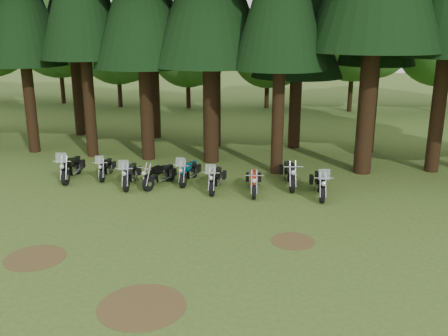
{
  "coord_description": "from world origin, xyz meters",
  "views": [
    {
      "loc": [
        4.83,
        -14.32,
        6.7
      ],
      "look_at": [
        1.49,
        5.0,
        1.0
      ],
      "focal_mm": 40.0,
      "sensor_mm": 36.0,
      "label": 1
    }
  ],
  "objects_px": {
    "motorcycle_1": "(106,169)",
    "motorcycle_4": "(189,172)",
    "motorcycle_7": "(290,174)",
    "motorcycle_6": "(254,182)",
    "motorcycle_3": "(160,176)",
    "motorcycle_5": "(216,179)",
    "motorcycle_8": "(320,185)",
    "motorcycle_0": "(71,168)",
    "motorcycle_2": "(130,175)"
  },
  "relations": [
    {
      "from": "motorcycle_8",
      "to": "motorcycle_0",
      "type": "bearing_deg",
      "value": 171.65
    },
    {
      "from": "motorcycle_4",
      "to": "motorcycle_5",
      "type": "xyz_separation_m",
      "value": [
        1.35,
        -0.83,
        0.01
      ]
    },
    {
      "from": "motorcycle_0",
      "to": "motorcycle_6",
      "type": "relative_size",
      "value": 1.11
    },
    {
      "from": "motorcycle_1",
      "to": "motorcycle_8",
      "type": "distance_m",
      "value": 9.5
    },
    {
      "from": "motorcycle_3",
      "to": "motorcycle_8",
      "type": "relative_size",
      "value": 0.91
    },
    {
      "from": "motorcycle_0",
      "to": "motorcycle_4",
      "type": "bearing_deg",
      "value": -2.64
    },
    {
      "from": "motorcycle_1",
      "to": "motorcycle_4",
      "type": "relative_size",
      "value": 0.91
    },
    {
      "from": "motorcycle_4",
      "to": "motorcycle_7",
      "type": "distance_m",
      "value": 4.36
    },
    {
      "from": "motorcycle_4",
      "to": "motorcycle_6",
      "type": "bearing_deg",
      "value": -12.16
    },
    {
      "from": "motorcycle_3",
      "to": "motorcycle_5",
      "type": "xyz_separation_m",
      "value": [
        2.45,
        -0.12,
        0.02
      ]
    },
    {
      "from": "motorcycle_1",
      "to": "motorcycle_6",
      "type": "xyz_separation_m",
      "value": [
        6.8,
        -0.94,
        0.03
      ]
    },
    {
      "from": "motorcycle_1",
      "to": "motorcycle_6",
      "type": "distance_m",
      "value": 6.86
    },
    {
      "from": "motorcycle_1",
      "to": "motorcycle_3",
      "type": "xyz_separation_m",
      "value": [
        2.74,
        -0.76,
        0.03
      ]
    },
    {
      "from": "motorcycle_1",
      "to": "motorcycle_2",
      "type": "relative_size",
      "value": 0.89
    },
    {
      "from": "motorcycle_4",
      "to": "motorcycle_7",
      "type": "height_order",
      "value": "motorcycle_4"
    },
    {
      "from": "motorcycle_0",
      "to": "motorcycle_7",
      "type": "distance_m",
      "value": 9.62
    },
    {
      "from": "motorcycle_0",
      "to": "motorcycle_1",
      "type": "xyz_separation_m",
      "value": [
        1.39,
        0.52,
        -0.08
      ]
    },
    {
      "from": "motorcycle_2",
      "to": "motorcycle_3",
      "type": "bearing_deg",
      "value": 0.6
    },
    {
      "from": "motorcycle_0",
      "to": "motorcycle_4",
      "type": "distance_m",
      "value": 5.25
    },
    {
      "from": "motorcycle_8",
      "to": "motorcycle_6",
      "type": "bearing_deg",
      "value": 174.13
    },
    {
      "from": "motorcycle_5",
      "to": "motorcycle_7",
      "type": "height_order",
      "value": "motorcycle_5"
    },
    {
      "from": "motorcycle_3",
      "to": "motorcycle_1",
      "type": "bearing_deg",
      "value": -175.78
    },
    {
      "from": "motorcycle_2",
      "to": "motorcycle_3",
      "type": "distance_m",
      "value": 1.27
    },
    {
      "from": "motorcycle_6",
      "to": "motorcycle_4",
      "type": "bearing_deg",
      "value": 155.63
    },
    {
      "from": "motorcycle_3",
      "to": "motorcycle_6",
      "type": "bearing_deg",
      "value": 17.01
    },
    {
      "from": "motorcycle_6",
      "to": "motorcycle_7",
      "type": "height_order",
      "value": "motorcycle_7"
    },
    {
      "from": "motorcycle_0",
      "to": "motorcycle_6",
      "type": "bearing_deg",
      "value": -10.78
    },
    {
      "from": "motorcycle_8",
      "to": "motorcycle_5",
      "type": "bearing_deg",
      "value": 173.08
    },
    {
      "from": "motorcycle_1",
      "to": "motorcycle_7",
      "type": "height_order",
      "value": "motorcycle_1"
    },
    {
      "from": "motorcycle_1",
      "to": "motorcycle_6",
      "type": "height_order",
      "value": "motorcycle_1"
    },
    {
      "from": "motorcycle_1",
      "to": "motorcycle_4",
      "type": "xyz_separation_m",
      "value": [
        3.84,
        -0.04,
        0.04
      ]
    },
    {
      "from": "motorcycle_0",
      "to": "motorcycle_1",
      "type": "distance_m",
      "value": 1.49
    },
    {
      "from": "motorcycle_6",
      "to": "motorcycle_7",
      "type": "bearing_deg",
      "value": 32.16
    },
    {
      "from": "motorcycle_3",
      "to": "motorcycle_7",
      "type": "bearing_deg",
      "value": 29.77
    },
    {
      "from": "motorcycle_0",
      "to": "motorcycle_5",
      "type": "distance_m",
      "value": 6.59
    },
    {
      "from": "motorcycle_4",
      "to": "motorcycle_7",
      "type": "xyz_separation_m",
      "value": [
        4.36,
        0.26,
        0.04
      ]
    },
    {
      "from": "motorcycle_7",
      "to": "motorcycle_8",
      "type": "bearing_deg",
      "value": -51.98
    },
    {
      "from": "motorcycle_6",
      "to": "motorcycle_7",
      "type": "relative_size",
      "value": 0.9
    },
    {
      "from": "motorcycle_8",
      "to": "motorcycle_7",
      "type": "bearing_deg",
      "value": 131.51
    },
    {
      "from": "motorcycle_5",
      "to": "motorcycle_6",
      "type": "bearing_deg",
      "value": -2.86
    },
    {
      "from": "motorcycle_2",
      "to": "motorcycle_3",
      "type": "relative_size",
      "value": 1.08
    },
    {
      "from": "motorcycle_3",
      "to": "motorcycle_4",
      "type": "relative_size",
      "value": 0.95
    },
    {
      "from": "motorcycle_2",
      "to": "motorcycle_5",
      "type": "distance_m",
      "value": 3.71
    },
    {
      "from": "motorcycle_5",
      "to": "motorcycle_8",
      "type": "height_order",
      "value": "motorcycle_8"
    },
    {
      "from": "motorcycle_3",
      "to": "motorcycle_4",
      "type": "bearing_deg",
      "value": 52.57
    },
    {
      "from": "motorcycle_0",
      "to": "motorcycle_6",
      "type": "height_order",
      "value": "motorcycle_0"
    },
    {
      "from": "motorcycle_3",
      "to": "motorcycle_6",
      "type": "relative_size",
      "value": 0.96
    },
    {
      "from": "motorcycle_4",
      "to": "motorcycle_8",
      "type": "bearing_deg",
      "value": -4.2
    },
    {
      "from": "motorcycle_3",
      "to": "motorcycle_5",
      "type": "height_order",
      "value": "motorcycle_5"
    },
    {
      "from": "motorcycle_2",
      "to": "motorcycle_4",
      "type": "height_order",
      "value": "motorcycle_2"
    }
  ]
}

